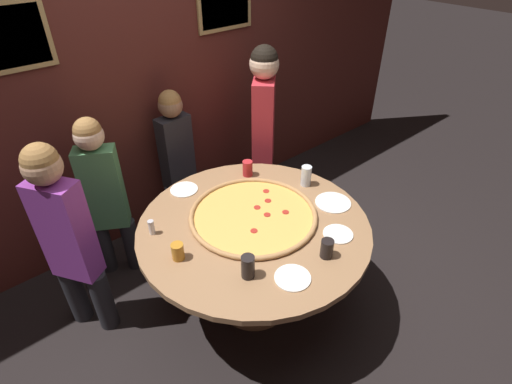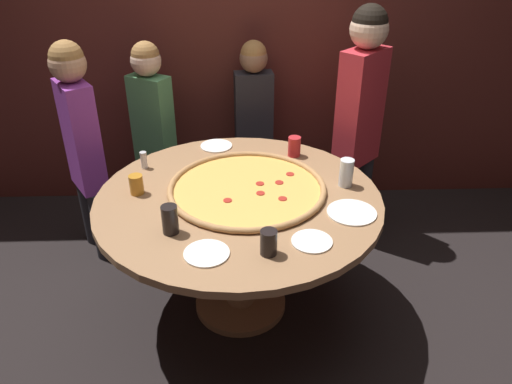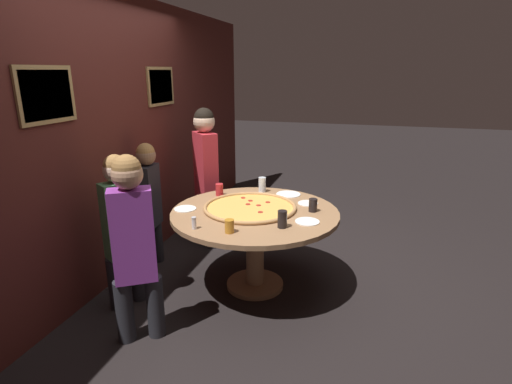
% 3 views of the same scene
% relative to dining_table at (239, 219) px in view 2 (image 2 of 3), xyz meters
% --- Properties ---
extents(ground_plane, '(24.00, 24.00, 0.00)m').
position_rel_dining_table_xyz_m(ground_plane, '(0.00, 0.00, -0.60)').
color(ground_plane, black).
extents(back_wall, '(6.40, 0.08, 2.60)m').
position_rel_dining_table_xyz_m(back_wall, '(0.00, 1.33, 0.71)').
color(back_wall, '#4C1E19').
rests_on(back_wall, ground_plane).
extents(dining_table, '(1.47, 1.47, 0.74)m').
position_rel_dining_table_xyz_m(dining_table, '(0.00, 0.00, 0.00)').
color(dining_table, '#936B47').
rests_on(dining_table, ground_plane).
extents(giant_pizza, '(0.83, 0.83, 0.03)m').
position_rel_dining_table_xyz_m(giant_pizza, '(0.04, 0.06, 0.16)').
color(giant_pizza, '#E5A84C').
rests_on(giant_pizza, dining_table).
extents(drink_cup_by_shaker, '(0.07, 0.07, 0.15)m').
position_rel_dining_table_xyz_m(drink_cup_by_shaker, '(0.57, 0.09, 0.22)').
color(drink_cup_by_shaker, silver).
rests_on(drink_cup_by_shaker, dining_table).
extents(drink_cup_front_edge, '(0.07, 0.07, 0.12)m').
position_rel_dining_table_xyz_m(drink_cup_front_edge, '(0.13, -0.49, 0.20)').
color(drink_cup_front_edge, black).
rests_on(drink_cup_front_edge, dining_table).
extents(drink_cup_near_left, '(0.07, 0.07, 0.10)m').
position_rel_dining_table_xyz_m(drink_cup_near_left, '(-0.52, 0.05, 0.20)').
color(drink_cup_near_left, '#BC7A23').
rests_on(drink_cup_near_left, dining_table).
extents(drink_cup_centre_back, '(0.07, 0.07, 0.14)m').
position_rel_dining_table_xyz_m(drink_cup_centre_back, '(-0.31, -0.31, 0.21)').
color(drink_cup_centre_back, black).
rests_on(drink_cup_centre_back, dining_table).
extents(drink_cup_beside_pizza, '(0.07, 0.07, 0.12)m').
position_rel_dining_table_xyz_m(drink_cup_beside_pizza, '(0.33, 0.46, 0.20)').
color(drink_cup_beside_pizza, '#B22328').
rests_on(drink_cup_beside_pizza, dining_table).
extents(white_plate_beside_cup, '(0.24, 0.24, 0.01)m').
position_rel_dining_table_xyz_m(white_plate_beside_cup, '(0.55, -0.18, 0.15)').
color(white_plate_beside_cup, white).
rests_on(white_plate_beside_cup, dining_table).
extents(white_plate_near_front, '(0.19, 0.19, 0.01)m').
position_rel_dining_table_xyz_m(white_plate_near_front, '(-0.13, 0.60, 0.15)').
color(white_plate_near_front, white).
rests_on(white_plate_near_front, dining_table).
extents(white_plate_left_side, '(0.18, 0.18, 0.01)m').
position_rel_dining_table_xyz_m(white_plate_left_side, '(0.32, -0.41, 0.15)').
color(white_plate_left_side, white).
rests_on(white_plate_left_side, dining_table).
extents(white_plate_right_side, '(0.20, 0.20, 0.01)m').
position_rel_dining_table_xyz_m(white_plate_right_side, '(-0.14, -0.48, 0.15)').
color(white_plate_right_side, white).
rests_on(white_plate_right_side, dining_table).
extents(condiment_shaker, '(0.04, 0.04, 0.10)m').
position_rel_dining_table_xyz_m(condiment_shaker, '(-0.53, 0.33, 0.19)').
color(condiment_shaker, silver).
rests_on(condiment_shaker, dining_table).
extents(diner_centre_back, '(0.34, 0.27, 1.30)m').
position_rel_dining_table_xyz_m(diner_centre_back, '(-0.57, 0.96, 0.14)').
color(diner_centre_back, '#232328').
rests_on(diner_centre_back, ground_plane).
extents(diner_far_right, '(0.32, 0.19, 1.26)m').
position_rel_dining_table_xyz_m(diner_far_right, '(0.11, 1.11, 0.12)').
color(diner_far_right, '#232328').
rests_on(diner_far_right, ground_plane).
extents(diner_side_right, '(0.29, 0.36, 1.39)m').
position_rel_dining_table_xyz_m(diner_side_right, '(-0.94, 0.60, 0.19)').
color(diner_side_right, '#232328').
rests_on(diner_side_right, ground_plane).
extents(diner_side_left, '(0.37, 0.37, 1.54)m').
position_rel_dining_table_xyz_m(diner_side_left, '(0.78, 0.80, 0.28)').
color(diner_side_left, '#232328').
rests_on(diner_side_left, ground_plane).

